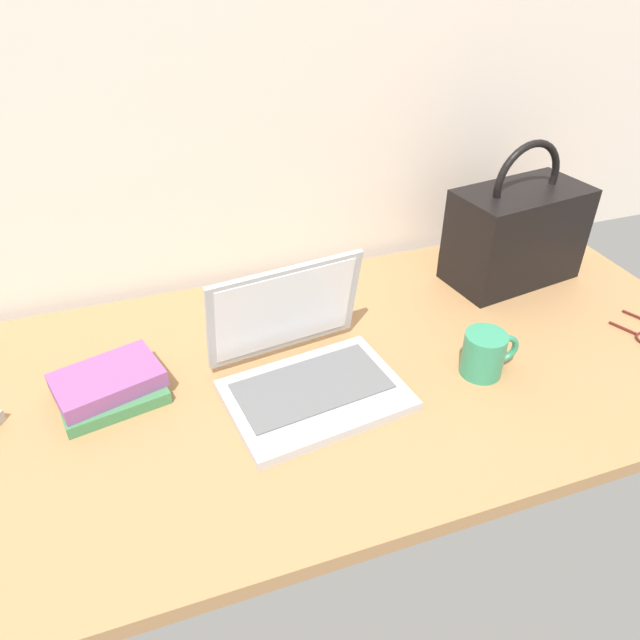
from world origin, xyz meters
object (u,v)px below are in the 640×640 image
(laptop, at_px, (305,365))
(book_stack, at_px, (109,386))
(coffee_mug, at_px, (485,354))
(handbag, at_px, (516,233))

(laptop, bearing_deg, book_stack, 166.24)
(laptop, height_order, book_stack, laptop)
(coffee_mug, bearing_deg, laptop, 166.96)
(handbag, height_order, book_stack, handbag)
(coffee_mug, height_order, book_stack, coffee_mug)
(laptop, distance_m, coffee_mug, 0.34)
(laptop, distance_m, handbag, 0.62)
(coffee_mug, distance_m, handbag, 0.39)
(laptop, xyz_separation_m, handbag, (0.58, 0.21, 0.07))
(book_stack, bearing_deg, handbag, 8.00)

